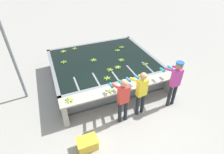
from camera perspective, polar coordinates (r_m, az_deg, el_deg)
The scene contains 22 objects.
ground_plane at distance 6.01m, azimuth 4.37°, elevation -10.62°, with size 80.00×80.00×0.00m, color #A3A099.
wash_tank at distance 7.30m, azimuth -2.84°, elevation 2.93°, with size 4.07×3.43×0.82m.
work_ledge at distance 5.76m, azimuth 3.65°, elevation -5.11°, with size 4.07×0.45×0.82m.
worker_0 at distance 5.05m, azimuth 3.55°, elevation -6.57°, with size 0.42×0.71×1.58m.
worker_1 at distance 5.35m, azimuth 9.43°, elevation -4.23°, with size 0.46×0.73×1.59m.
worker_2 at distance 5.88m, azimuth 19.85°, elevation -0.88°, with size 0.42×0.73×1.70m.
banana_bunch_floating_0 at distance 6.53m, azimuth 1.84°, elevation 3.19°, with size 0.27×0.28×0.08m.
banana_bunch_floating_1 at distance 8.04m, azimuth 3.11°, elevation 9.71°, with size 0.28×0.26×0.08m.
banana_bunch_floating_2 at distance 7.94m, azimuth -15.60°, elevation 8.04°, with size 0.28×0.27×0.08m.
banana_bunch_floating_3 at distance 7.12m, azimuth -15.53°, elevation 4.74°, with size 0.28×0.28×0.08m.
banana_bunch_floating_4 at distance 7.75m, azimuth 1.73°, elevation 8.70°, with size 0.28×0.28×0.08m.
banana_bunch_floating_5 at distance 5.96m, azimuth -1.66°, elevation -0.36°, with size 0.28×0.27×0.08m.
banana_bunch_floating_6 at distance 6.84m, azimuth 10.88°, elevation 4.14°, with size 0.28×0.28×0.08m.
banana_bunch_floating_7 at distance 8.06m, azimuth -12.18°, elevation 9.01°, with size 0.27×0.27×0.08m.
banana_bunch_floating_8 at distance 6.38m, azimuth -0.74°, elevation 2.37°, with size 0.28×0.28×0.08m.
banana_bunch_floating_9 at distance 7.03m, azimuth -6.05°, elevation 5.54°, with size 0.28×0.28×0.08m.
banana_bunch_floating_10 at distance 7.01m, azimuth 3.00°, elevation 5.58°, with size 0.28×0.28×0.08m.
banana_bunch_ledge_0 at distance 5.25m, azimuth -13.77°, elevation -7.33°, with size 0.28×0.28×0.08m.
banana_bunch_ledge_1 at distance 5.40m, azimuth -0.86°, elevation -4.63°, with size 0.27×0.27×0.08m.
knife_0 at distance 5.84m, azimuth 10.01°, elevation -1.90°, with size 0.29×0.25×0.02m.
crate at distance 5.03m, azimuth -8.01°, elevation -20.75°, with size 0.55×0.39×0.32m.
support_post_left at distance 6.37m, azimuth -29.64°, elevation 5.29°, with size 0.09×0.09×3.20m.
Camera 1 is at (-1.99, -3.69, 4.31)m, focal length 28.00 mm.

